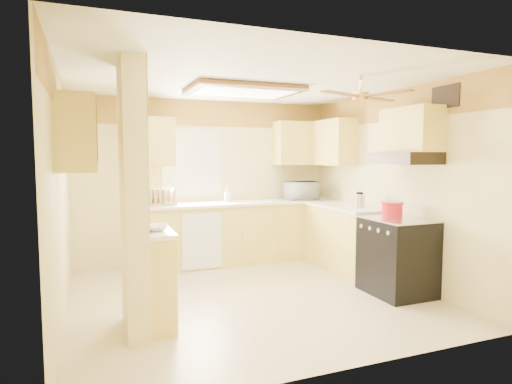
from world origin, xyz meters
name	(u,v)px	position (x,y,z in m)	size (l,w,h in m)	color
floor	(250,296)	(0.00, 0.00, 0.00)	(4.00, 4.00, 0.00)	beige
ceiling	(250,80)	(0.00, 0.00, 2.50)	(4.00, 4.00, 0.00)	white
wall_back	(207,181)	(0.00, 1.90, 1.25)	(4.00, 4.00, 0.00)	beige
wall_front	(339,210)	(0.00, -1.90, 1.25)	(4.00, 4.00, 0.00)	beige
wall_left	(60,196)	(-2.00, 0.00, 1.25)	(3.80, 3.80, 0.00)	beige
wall_right	(391,186)	(2.00, 0.00, 1.25)	(3.80, 3.80, 0.00)	beige
wallpaper_border	(207,113)	(0.00, 1.88, 2.30)	(4.00, 0.02, 0.40)	gold
partition_column	(133,199)	(-1.35, -0.55, 1.25)	(0.20, 0.70, 2.50)	beige
partition_ledge	(159,282)	(-1.13, -0.55, 0.45)	(0.25, 0.55, 0.90)	#E0CB62
ledge_top	(158,233)	(-1.13, -0.55, 0.92)	(0.28, 0.58, 0.04)	white
lower_cabinets_back	(244,233)	(0.50, 1.60, 0.45)	(3.00, 0.60, 0.90)	#E0CB62
lower_cabinets_right	(346,239)	(1.70, 0.60, 0.45)	(0.60, 1.40, 0.90)	#E0CB62
countertop_back	(244,203)	(0.50, 1.59, 0.92)	(3.04, 0.64, 0.04)	white
countertop_right	(346,207)	(1.69, 0.60, 0.92)	(0.64, 1.44, 0.04)	white
dishwasher_panel	(202,241)	(-0.25, 1.29, 0.43)	(0.58, 0.02, 0.80)	white
window	(192,162)	(-0.25, 1.89, 1.55)	(0.92, 0.02, 1.02)	white
upper_cab_back_left	(153,142)	(-0.85, 1.72, 1.85)	(0.60, 0.35, 0.70)	#E0CB62
upper_cab_back_right	(301,143)	(1.55, 1.72, 1.85)	(0.90, 0.35, 0.70)	#E0CB62
upper_cab_right	(331,143)	(1.82, 1.25, 1.85)	(0.35, 1.00, 0.70)	#E0CB62
upper_cab_left_wall	(76,134)	(-1.82, -0.25, 1.85)	(0.35, 0.75, 0.70)	#E0CB62
upper_cab_over_stove	(411,130)	(1.82, -0.55, 1.95)	(0.35, 0.76, 0.52)	#E0CB62
stove	(397,256)	(1.67, -0.55, 0.46)	(0.68, 0.77, 0.92)	black
range_hood	(405,158)	(1.74, -0.55, 1.62)	(0.50, 0.76, 0.14)	black
poster_menu	(144,134)	(-1.24, -0.55, 1.85)	(0.02, 0.42, 0.57)	black
poster_nashville	(146,204)	(-1.24, -0.55, 1.20)	(0.02, 0.42, 0.57)	black
ceiling_light_panel	(243,91)	(0.10, 0.50, 2.46)	(1.35, 0.95, 0.06)	brown
ceiling_fan	(360,96)	(1.00, -0.70, 2.29)	(1.15, 1.15, 0.26)	gold
vent_grate	(446,97)	(1.98, -0.90, 2.30)	(0.02, 0.40, 0.25)	black
microwave	(301,191)	(1.47, 1.56, 1.08)	(0.52, 0.35, 0.29)	white
bowl	(156,228)	(-1.15, -0.52, 0.97)	(0.22, 0.22, 0.05)	white
dutch_oven	(392,209)	(1.69, -0.41, 1.00)	(0.27, 0.27, 0.18)	red
kettle	(360,200)	(1.70, 0.27, 1.04)	(0.14, 0.14, 0.22)	silver
dish_rack	(161,199)	(-0.78, 1.59, 1.03)	(0.42, 0.32, 0.24)	tan
utensil_crock	(228,197)	(0.26, 1.69, 1.01)	(0.11, 0.11, 0.22)	white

